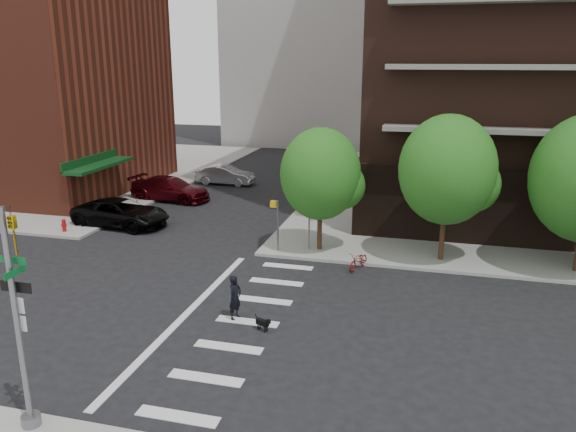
{
  "coord_description": "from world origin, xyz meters",
  "views": [
    {
      "loc": [
        9.35,
        -18.19,
        9.53
      ],
      "look_at": [
        3.0,
        6.0,
        2.5
      ],
      "focal_mm": 35.0,
      "sensor_mm": 36.0,
      "label": 1
    }
  ],
  "objects_px": {
    "traffic_signal": "(21,338)",
    "parked_car_black": "(121,213)",
    "fire_hydrant": "(64,224)",
    "parked_car_maroon": "(170,189)",
    "parked_car_silver": "(225,175)",
    "dog_walker": "(235,297)",
    "scooter": "(359,261)"
  },
  "relations": [
    {
      "from": "parked_car_black",
      "to": "scooter",
      "type": "distance_m",
      "value": 14.91
    },
    {
      "from": "parked_car_maroon",
      "to": "parked_car_silver",
      "type": "relative_size",
      "value": 1.25
    },
    {
      "from": "parked_car_silver",
      "to": "parked_car_black",
      "type": "bearing_deg",
      "value": 171.31
    },
    {
      "from": "parked_car_black",
      "to": "dog_walker",
      "type": "distance_m",
      "value": 14.54
    },
    {
      "from": "fire_hydrant",
      "to": "parked_car_black",
      "type": "height_order",
      "value": "parked_car_black"
    },
    {
      "from": "fire_hydrant",
      "to": "parked_car_black",
      "type": "distance_m",
      "value": 3.2
    },
    {
      "from": "fire_hydrant",
      "to": "parked_car_maroon",
      "type": "xyz_separation_m",
      "value": [
        2.3,
        8.66,
        0.27
      ]
    },
    {
      "from": "parked_car_black",
      "to": "scooter",
      "type": "height_order",
      "value": "parked_car_black"
    },
    {
      "from": "traffic_signal",
      "to": "dog_walker",
      "type": "bearing_deg",
      "value": 68.92
    },
    {
      "from": "parked_car_maroon",
      "to": "parked_car_silver",
      "type": "height_order",
      "value": "parked_car_maroon"
    },
    {
      "from": "traffic_signal",
      "to": "scooter",
      "type": "relative_size",
      "value": 3.69
    },
    {
      "from": "traffic_signal",
      "to": "dog_walker",
      "type": "relative_size",
      "value": 3.45
    },
    {
      "from": "traffic_signal",
      "to": "parked_car_maroon",
      "type": "relative_size",
      "value": 1.06
    },
    {
      "from": "fire_hydrant",
      "to": "parked_car_black",
      "type": "relative_size",
      "value": 0.13
    },
    {
      "from": "parked_car_black",
      "to": "parked_car_maroon",
      "type": "xyz_separation_m",
      "value": [
        0.0,
        6.45,
        0.02
      ]
    },
    {
      "from": "dog_walker",
      "to": "parked_car_silver",
      "type": "bearing_deg",
      "value": 37.58
    },
    {
      "from": "parked_car_black",
      "to": "parked_car_maroon",
      "type": "bearing_deg",
      "value": 5.28
    },
    {
      "from": "fire_hydrant",
      "to": "scooter",
      "type": "height_order",
      "value": "fire_hydrant"
    },
    {
      "from": "traffic_signal",
      "to": "parked_car_black",
      "type": "relative_size",
      "value": 1.04
    },
    {
      "from": "dog_walker",
      "to": "parked_car_black",
      "type": "bearing_deg",
      "value": 63.09
    },
    {
      "from": "parked_car_maroon",
      "to": "parked_car_black",
      "type": "bearing_deg",
      "value": -174.41
    },
    {
      "from": "scooter",
      "to": "parked_car_silver",
      "type": "bearing_deg",
      "value": 149.56
    },
    {
      "from": "parked_car_silver",
      "to": "scooter",
      "type": "bearing_deg",
      "value": -141.51
    },
    {
      "from": "traffic_signal",
      "to": "fire_hydrant",
      "type": "height_order",
      "value": "traffic_signal"
    },
    {
      "from": "parked_car_silver",
      "to": "dog_walker",
      "type": "distance_m",
      "value": 23.85
    },
    {
      "from": "fire_hydrant",
      "to": "parked_car_silver",
      "type": "bearing_deg",
      "value": 74.08
    },
    {
      "from": "scooter",
      "to": "fire_hydrant",
      "type": "bearing_deg",
      "value": -163.54
    },
    {
      "from": "scooter",
      "to": "dog_walker",
      "type": "height_order",
      "value": "dog_walker"
    },
    {
      "from": "fire_hydrant",
      "to": "parked_car_maroon",
      "type": "height_order",
      "value": "parked_car_maroon"
    },
    {
      "from": "scooter",
      "to": "traffic_signal",
      "type": "bearing_deg",
      "value": -94.87
    },
    {
      "from": "parked_car_black",
      "to": "parked_car_maroon",
      "type": "height_order",
      "value": "parked_car_maroon"
    },
    {
      "from": "parked_car_maroon",
      "to": "parked_car_silver",
      "type": "distance_m",
      "value": 6.12
    }
  ]
}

